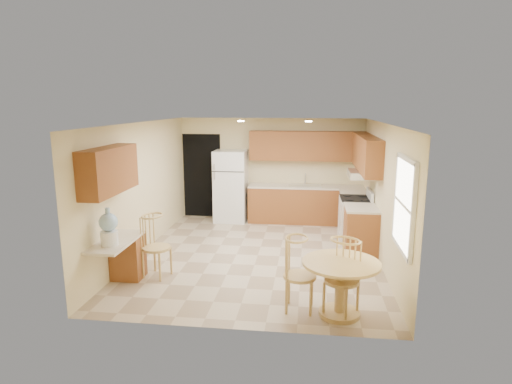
# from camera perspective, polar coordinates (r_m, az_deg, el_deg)

# --- Properties ---
(floor) EXTENTS (5.50, 5.50, 0.00)m
(floor) POSITION_cam_1_polar(r_m,az_deg,el_deg) (8.25, 0.24, -8.44)
(floor) COLOR tan
(floor) RESTS_ON ground
(ceiling) EXTENTS (4.50, 5.50, 0.02)m
(ceiling) POSITION_cam_1_polar(r_m,az_deg,el_deg) (7.75, 0.25, 9.18)
(ceiling) COLOR white
(ceiling) RESTS_ON wall_back
(wall_back) EXTENTS (4.50, 0.02, 2.50)m
(wall_back) POSITION_cam_1_polar(r_m,az_deg,el_deg) (10.60, 2.01, 3.07)
(wall_back) COLOR beige
(wall_back) RESTS_ON floor
(wall_front) EXTENTS (4.50, 0.02, 2.50)m
(wall_front) POSITION_cam_1_polar(r_m,az_deg,el_deg) (5.27, -3.32, -5.88)
(wall_front) COLOR beige
(wall_front) RESTS_ON floor
(wall_left) EXTENTS (0.02, 5.50, 2.50)m
(wall_left) POSITION_cam_1_polar(r_m,az_deg,el_deg) (8.47, -15.05, 0.47)
(wall_left) COLOR beige
(wall_left) RESTS_ON floor
(wall_right) EXTENTS (0.02, 5.50, 2.50)m
(wall_right) POSITION_cam_1_polar(r_m,az_deg,el_deg) (7.97, 16.53, -0.31)
(wall_right) COLOR beige
(wall_right) RESTS_ON floor
(doorway) EXTENTS (0.90, 0.02, 2.10)m
(doorway) POSITION_cam_1_polar(r_m,az_deg,el_deg) (10.91, -7.20, 2.17)
(doorway) COLOR black
(doorway) RESTS_ON floor
(base_cab_back) EXTENTS (2.75, 0.60, 0.87)m
(base_cab_back) POSITION_cam_1_polar(r_m,az_deg,el_deg) (10.42, 6.63, -1.72)
(base_cab_back) COLOR brown
(base_cab_back) RESTS_ON floor
(counter_back) EXTENTS (2.75, 0.63, 0.04)m
(counter_back) POSITION_cam_1_polar(r_m,az_deg,el_deg) (10.33, 6.69, 0.74)
(counter_back) COLOR beige
(counter_back) RESTS_ON base_cab_back
(base_cab_right_a) EXTENTS (0.60, 0.59, 0.87)m
(base_cab_right_a) POSITION_cam_1_polar(r_m,az_deg,el_deg) (9.90, 12.84, -2.66)
(base_cab_right_a) COLOR brown
(base_cab_right_a) RESTS_ON floor
(counter_right_a) EXTENTS (0.63, 0.59, 0.04)m
(counter_right_a) POSITION_cam_1_polar(r_m,az_deg,el_deg) (9.80, 12.96, -0.08)
(counter_right_a) COLOR beige
(counter_right_a) RESTS_ON base_cab_right_a
(base_cab_right_b) EXTENTS (0.60, 0.80, 0.87)m
(base_cab_right_b) POSITION_cam_1_polar(r_m,az_deg,el_deg) (8.51, 13.78, -5.08)
(base_cab_right_b) COLOR brown
(base_cab_right_b) RESTS_ON floor
(counter_right_b) EXTENTS (0.63, 0.80, 0.04)m
(counter_right_b) POSITION_cam_1_polar(r_m,az_deg,el_deg) (8.39, 13.93, -2.10)
(counter_right_b) COLOR beige
(counter_right_b) RESTS_ON base_cab_right_b
(upper_cab_back) EXTENTS (2.75, 0.33, 0.70)m
(upper_cab_back) POSITION_cam_1_polar(r_m,az_deg,el_deg) (10.32, 6.82, 6.12)
(upper_cab_back) COLOR brown
(upper_cab_back) RESTS_ON wall_back
(upper_cab_right) EXTENTS (0.33, 2.42, 0.70)m
(upper_cab_right) POSITION_cam_1_polar(r_m,az_deg,el_deg) (9.03, 14.49, 5.04)
(upper_cab_right) COLOR brown
(upper_cab_right) RESTS_ON wall_right
(upper_cab_left) EXTENTS (0.33, 1.40, 0.70)m
(upper_cab_left) POSITION_cam_1_polar(r_m,az_deg,el_deg) (6.86, -19.00, 2.76)
(upper_cab_left) COLOR brown
(upper_cab_left) RESTS_ON wall_left
(sink) EXTENTS (0.78, 0.44, 0.01)m
(sink) POSITION_cam_1_polar(r_m,az_deg,el_deg) (10.32, 6.55, 0.86)
(sink) COLOR silver
(sink) RESTS_ON counter_back
(range_hood) EXTENTS (0.50, 0.76, 0.14)m
(range_hood) POSITION_cam_1_polar(r_m,az_deg,el_deg) (9.05, 13.84, 2.33)
(range_hood) COLOR silver
(range_hood) RESTS_ON upper_cab_right
(desk_pedestal) EXTENTS (0.48, 0.42, 0.72)m
(desk_pedestal) POSITION_cam_1_polar(r_m,az_deg,el_deg) (7.43, -16.69, -8.31)
(desk_pedestal) COLOR brown
(desk_pedestal) RESTS_ON floor
(desk_top) EXTENTS (0.50, 1.20, 0.04)m
(desk_top) POSITION_cam_1_polar(r_m,az_deg,el_deg) (6.99, -18.12, -6.32)
(desk_top) COLOR beige
(desk_top) RESTS_ON desk_pedestal
(window) EXTENTS (0.06, 1.12, 1.30)m
(window) POSITION_cam_1_polar(r_m,az_deg,el_deg) (6.14, 19.21, -1.59)
(window) COLOR white
(window) RESTS_ON wall_right
(can_light_a) EXTENTS (0.14, 0.14, 0.02)m
(can_light_a) POSITION_cam_1_polar(r_m,az_deg,el_deg) (9.01, -2.03, 9.43)
(can_light_a) COLOR white
(can_light_a) RESTS_ON ceiling
(can_light_b) EXTENTS (0.14, 0.14, 0.02)m
(can_light_b) POSITION_cam_1_polar(r_m,az_deg,el_deg) (8.90, 7.03, 9.33)
(can_light_b) COLOR white
(can_light_b) RESTS_ON ceiling
(refrigerator) EXTENTS (0.77, 0.75, 1.74)m
(refrigerator) POSITION_cam_1_polar(r_m,az_deg,el_deg) (10.45, -3.37, 0.81)
(refrigerator) COLOR white
(refrigerator) RESTS_ON floor
(stove) EXTENTS (0.65, 0.76, 1.09)m
(stove) POSITION_cam_1_polar(r_m,az_deg,el_deg) (9.24, 13.09, -3.48)
(stove) COLOR white
(stove) RESTS_ON floor
(dining_table) EXTENTS (1.04, 1.04, 0.77)m
(dining_table) POSITION_cam_1_polar(r_m,az_deg,el_deg) (5.99, 11.21, -11.49)
(dining_table) COLOR tan
(dining_table) RESTS_ON floor
(chair_table_a) EXTENTS (0.46, 0.60, 1.04)m
(chair_table_a) POSITION_cam_1_polar(r_m,az_deg,el_deg) (5.92, 5.86, -10.23)
(chair_table_a) COLOR tan
(chair_table_a) RESTS_ON floor
(chair_table_b) EXTENTS (0.47, 0.55, 1.06)m
(chair_table_b) POSITION_cam_1_polar(r_m,az_deg,el_deg) (5.84, 11.46, -10.63)
(chair_table_b) COLOR tan
(chair_table_b) RESTS_ON floor
(chair_desk) EXTENTS (0.46, 0.60, 1.04)m
(chair_desk) POSITION_cam_1_polar(r_m,az_deg,el_deg) (7.20, -13.45, -6.47)
(chair_desk) COLOR tan
(chair_desk) RESTS_ON floor
(water_crock) EXTENTS (0.27, 0.27, 0.57)m
(water_crock) POSITION_cam_1_polar(r_m,az_deg,el_deg) (6.72, -19.04, -4.61)
(water_crock) COLOR white
(water_crock) RESTS_ON desk_top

